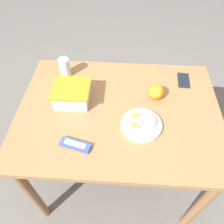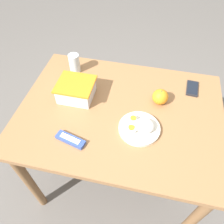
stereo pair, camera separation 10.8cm
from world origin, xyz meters
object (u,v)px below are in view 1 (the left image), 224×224
Objects in this scene: drinking_glass at (65,68)px; cell_phone at (183,80)px; rice_plate at (142,123)px; candy_bar at (75,145)px; food_container at (72,95)px; orange_fruit at (156,92)px.

cell_phone is at bearing -0.62° from drinking_glass.
rice_plate is 0.33m from candy_bar.
food_container is at bearing -162.48° from cell_phone.
food_container is 0.44m from orange_fruit.
cell_phone is 1.10× the size of drinking_glass.
food_container is 0.64m from cell_phone.
food_container is 1.53× the size of cell_phone.
orange_fruit is at bearing 41.27° from candy_bar.
orange_fruit is 0.73× the size of drinking_glass.
orange_fruit reaches higher than cell_phone.
food_container reaches higher than rice_plate.
orange_fruit is 0.66× the size of cell_phone.
candy_bar is 0.73m from cell_phone.
drinking_glass reaches higher than food_container.
candy_bar is 1.19× the size of cell_phone.
food_container is 0.96× the size of rice_plate.
candy_bar is (-0.30, -0.13, -0.01)m from rice_plate.
rice_plate reaches higher than candy_bar.
cell_phone is (0.25, 0.34, -0.01)m from rice_plate.
orange_fruit reaches higher than candy_bar.
drinking_glass is (-0.44, 0.35, 0.04)m from rice_plate.
food_container is 2.31× the size of orange_fruit.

